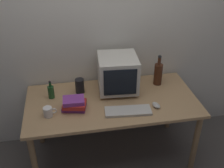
{
  "coord_description": "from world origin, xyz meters",
  "views": [
    {
      "loc": [
        -0.4,
        -2.18,
        2.25
      ],
      "look_at": [
        0.0,
        0.0,
        0.91
      ],
      "focal_mm": 44.36,
      "sensor_mm": 36.0,
      "label": 1
    }
  ],
  "objects_px": {
    "crt_monitor": "(118,73)",
    "bottle_tall": "(158,73)",
    "mug": "(48,112)",
    "computer_mouse": "(156,105)",
    "keyboard": "(128,111)",
    "metal_canister": "(80,86)",
    "book_stack": "(74,104)",
    "bottle_short": "(51,91)"
  },
  "relations": [
    {
      "from": "keyboard",
      "to": "mug",
      "type": "height_order",
      "value": "mug"
    },
    {
      "from": "keyboard",
      "to": "computer_mouse",
      "type": "bearing_deg",
      "value": 11.87
    },
    {
      "from": "computer_mouse",
      "to": "book_stack",
      "type": "xyz_separation_m",
      "value": [
        -0.75,
        0.1,
        0.04
      ]
    },
    {
      "from": "computer_mouse",
      "to": "metal_canister",
      "type": "bearing_deg",
      "value": 135.23
    },
    {
      "from": "keyboard",
      "to": "metal_canister",
      "type": "bearing_deg",
      "value": 139.43
    },
    {
      "from": "crt_monitor",
      "to": "mug",
      "type": "bearing_deg",
      "value": -155.22
    },
    {
      "from": "computer_mouse",
      "to": "bottle_short",
      "type": "height_order",
      "value": "bottle_short"
    },
    {
      "from": "bottle_short",
      "to": "book_stack",
      "type": "xyz_separation_m",
      "value": [
        0.21,
        -0.23,
        -0.01
      ]
    },
    {
      "from": "keyboard",
      "to": "bottle_tall",
      "type": "height_order",
      "value": "bottle_tall"
    },
    {
      "from": "keyboard",
      "to": "bottle_short",
      "type": "distance_m",
      "value": 0.78
    },
    {
      "from": "bottle_tall",
      "to": "mug",
      "type": "xyz_separation_m",
      "value": [
        -1.13,
        -0.36,
        -0.08
      ]
    },
    {
      "from": "crt_monitor",
      "to": "computer_mouse",
      "type": "xyz_separation_m",
      "value": [
        0.3,
        -0.36,
        -0.17
      ]
    },
    {
      "from": "crt_monitor",
      "to": "book_stack",
      "type": "height_order",
      "value": "crt_monitor"
    },
    {
      "from": "bottle_short",
      "to": "metal_canister",
      "type": "height_order",
      "value": "bottle_short"
    },
    {
      "from": "book_stack",
      "to": "mug",
      "type": "bearing_deg",
      "value": -165.4
    },
    {
      "from": "bottle_tall",
      "to": "bottle_short",
      "type": "height_order",
      "value": "bottle_tall"
    },
    {
      "from": "computer_mouse",
      "to": "metal_canister",
      "type": "distance_m",
      "value": 0.78
    },
    {
      "from": "keyboard",
      "to": "mug",
      "type": "relative_size",
      "value": 3.5
    },
    {
      "from": "crt_monitor",
      "to": "bottle_tall",
      "type": "bearing_deg",
      "value": 5.82
    },
    {
      "from": "bottle_short",
      "to": "book_stack",
      "type": "bearing_deg",
      "value": -48.38
    },
    {
      "from": "crt_monitor",
      "to": "bottle_tall",
      "type": "height_order",
      "value": "crt_monitor"
    },
    {
      "from": "book_stack",
      "to": "metal_canister",
      "type": "distance_m",
      "value": 0.29
    },
    {
      "from": "mug",
      "to": "keyboard",
      "type": "bearing_deg",
      "value": -5.68
    },
    {
      "from": "computer_mouse",
      "to": "bottle_tall",
      "type": "height_order",
      "value": "bottle_tall"
    },
    {
      "from": "book_stack",
      "to": "computer_mouse",
      "type": "bearing_deg",
      "value": -7.41
    },
    {
      "from": "keyboard",
      "to": "metal_canister",
      "type": "height_order",
      "value": "metal_canister"
    },
    {
      "from": "crt_monitor",
      "to": "metal_canister",
      "type": "bearing_deg",
      "value": 176.78
    },
    {
      "from": "bottle_tall",
      "to": "bottle_short",
      "type": "relative_size",
      "value": 1.76
    },
    {
      "from": "book_stack",
      "to": "mug",
      "type": "height_order",
      "value": "book_stack"
    },
    {
      "from": "bottle_tall",
      "to": "mug",
      "type": "bearing_deg",
      "value": -162.19
    },
    {
      "from": "crt_monitor",
      "to": "bottle_short",
      "type": "bearing_deg",
      "value": -177.95
    },
    {
      "from": "book_stack",
      "to": "keyboard",
      "type": "bearing_deg",
      "value": -15.39
    },
    {
      "from": "computer_mouse",
      "to": "metal_canister",
      "type": "xyz_separation_m",
      "value": [
        -0.68,
        0.38,
        0.06
      ]
    },
    {
      "from": "bottle_tall",
      "to": "book_stack",
      "type": "relative_size",
      "value": 1.4
    },
    {
      "from": "bottle_short",
      "to": "mug",
      "type": "xyz_separation_m",
      "value": [
        -0.03,
        -0.29,
        -0.03
      ]
    },
    {
      "from": "computer_mouse",
      "to": "book_stack",
      "type": "distance_m",
      "value": 0.76
    },
    {
      "from": "bottle_short",
      "to": "book_stack",
      "type": "height_order",
      "value": "bottle_short"
    },
    {
      "from": "crt_monitor",
      "to": "bottle_tall",
      "type": "xyz_separation_m",
      "value": [
        0.44,
        0.04,
        -0.07
      ]
    },
    {
      "from": "metal_canister",
      "to": "crt_monitor",
      "type": "bearing_deg",
      "value": -3.22
    },
    {
      "from": "computer_mouse",
      "to": "keyboard",
      "type": "bearing_deg",
      "value": 171.12
    },
    {
      "from": "keyboard",
      "to": "bottle_short",
      "type": "height_order",
      "value": "bottle_short"
    },
    {
      "from": "computer_mouse",
      "to": "bottle_short",
      "type": "relative_size",
      "value": 0.52
    }
  ]
}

